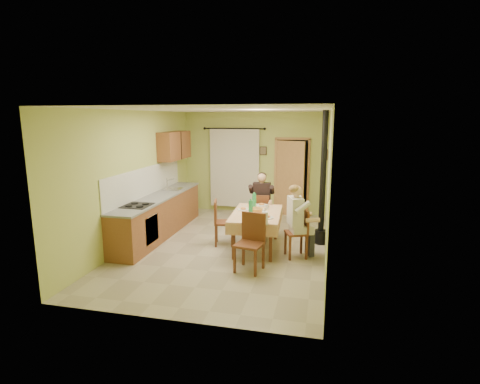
% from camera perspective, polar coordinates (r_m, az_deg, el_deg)
% --- Properties ---
extents(floor, '(4.00, 6.00, 0.01)m').
position_cam_1_polar(floor, '(7.94, -1.94, -8.22)').
color(floor, tan).
rests_on(floor, ground).
extents(room_shell, '(4.04, 6.04, 2.82)m').
position_cam_1_polar(room_shell, '(7.53, -2.03, 4.94)').
color(room_shell, '#BECA68').
rests_on(room_shell, ground).
extents(kitchen_run, '(0.64, 3.64, 1.56)m').
position_cam_1_polar(kitchen_run, '(8.73, -12.20, -3.36)').
color(kitchen_run, brown).
rests_on(kitchen_run, ground).
extents(upper_cabinets, '(0.35, 1.40, 0.70)m').
position_cam_1_polar(upper_cabinets, '(9.71, -9.92, 6.99)').
color(upper_cabinets, brown).
rests_on(upper_cabinets, room_shell).
extents(curtain, '(1.70, 0.07, 2.22)m').
position_cam_1_polar(curtain, '(10.52, -0.85, 3.72)').
color(curtain, black).
rests_on(curtain, ground).
extents(doorway, '(0.96, 0.36, 2.15)m').
position_cam_1_polar(doorway, '(10.29, 7.76, 2.26)').
color(doorway, black).
rests_on(doorway, ground).
extents(dining_table, '(1.07, 1.67, 0.76)m').
position_cam_1_polar(dining_table, '(7.69, 2.49, -5.90)').
color(dining_table, tan).
rests_on(dining_table, ground).
extents(tableware, '(0.83, 1.61, 0.33)m').
position_cam_1_polar(tableware, '(7.45, 2.55, -2.91)').
color(tableware, white).
rests_on(tableware, dining_table).
extents(chair_far, '(0.40, 0.40, 0.93)m').
position_cam_1_polar(chair_far, '(8.74, 3.25, -4.41)').
color(chair_far, brown).
rests_on(chair_far, ground).
extents(chair_near, '(0.52, 0.52, 1.01)m').
position_cam_1_polar(chair_near, '(6.65, 1.46, -9.50)').
color(chair_near, brown).
rests_on(chair_near, ground).
extents(chair_right, '(0.49, 0.49, 0.94)m').
position_cam_1_polar(chair_right, '(7.34, 8.61, -7.61)').
color(chair_right, brown).
rests_on(chair_right, ground).
extents(chair_left, '(0.48, 0.48, 0.95)m').
position_cam_1_polar(chair_left, '(7.96, -2.53, -5.99)').
color(chair_left, brown).
rests_on(chair_left, ground).
extents(man_far, '(0.60, 0.48, 1.39)m').
position_cam_1_polar(man_far, '(8.61, 3.30, -0.61)').
color(man_far, black).
rests_on(man_far, chair_far).
extents(man_right, '(0.59, 0.65, 1.39)m').
position_cam_1_polar(man_right, '(7.17, 8.66, -3.15)').
color(man_right, beige).
rests_on(man_right, chair_right).
extents(stove_flue, '(0.24, 0.24, 2.80)m').
position_cam_1_polar(stove_flue, '(8.00, 12.42, -0.71)').
color(stove_flue, black).
rests_on(stove_flue, ground).
extents(picture_back, '(0.19, 0.03, 0.23)m').
position_cam_1_polar(picture_back, '(10.38, 3.56, 6.29)').
color(picture_back, black).
rests_on(picture_back, room_shell).
extents(picture_right, '(0.03, 0.31, 0.21)m').
position_cam_1_polar(picture_right, '(8.47, 13.18, 5.57)').
color(picture_right, brown).
rests_on(picture_right, room_shell).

